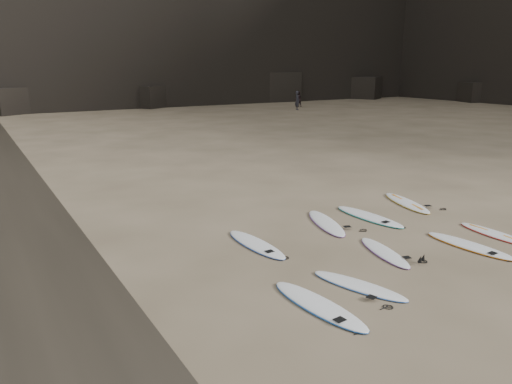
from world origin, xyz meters
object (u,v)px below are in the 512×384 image
surfboard_7 (369,216)px  surfboard_8 (407,203)px  surfboard_1 (359,285)px  surfboard_0 (319,305)px  person_a (297,100)px  person_b (298,99)px  surfboard_4 (495,234)px  surfboard_6 (326,223)px  surfboard_3 (469,245)px  surfboard_5 (256,244)px  surfboard_2 (384,252)px

surfboard_7 → surfboard_8: (2.23, 0.54, -0.00)m
surfboard_1 → surfboard_7: surfboard_7 is taller
surfboard_0 → surfboard_8: 8.51m
person_a → person_b: bearing=-25.4°
surfboard_4 → person_a: 38.94m
surfboard_6 → surfboard_7: bearing=11.6°
surfboard_3 → surfboard_8: 4.19m
surfboard_1 → surfboard_4: bearing=-12.3°
surfboard_1 → surfboard_5: bearing=82.5°
surfboard_3 → person_a: person_a is taller
surfboard_5 → surfboard_7: 4.34m
surfboard_7 → person_b: person_b is taller
surfboard_4 → surfboard_7: 3.62m
surfboard_1 → surfboard_2: 2.24m
surfboard_8 → person_b: 39.17m
surfboard_8 → surfboard_5: bearing=-156.0°
surfboard_3 → surfboard_7: size_ratio=0.93×
surfboard_0 → surfboard_7: bearing=33.1°
surfboard_1 → surfboard_3: 4.22m
surfboard_3 → person_a: bearing=57.4°
surfboard_3 → surfboard_5: size_ratio=1.00×
surfboard_2 → person_a: (21.19, 34.21, 0.92)m
person_b → person_a: bearing=53.4°
surfboard_1 → surfboard_5: 3.40m
surfboard_0 → surfboard_3: bearing=1.7°
surfboard_2 → surfboard_6: bearing=100.1°
surfboard_4 → person_a: (17.47, 34.79, 0.92)m
surfboard_4 → surfboard_7: size_ratio=0.85×
surfboard_2 → surfboard_5: size_ratio=0.87×
surfboard_1 → surfboard_6: size_ratio=0.88×
surfboard_0 → surfboard_5: (0.67, 3.63, -0.00)m
surfboard_5 → surfboard_4: bearing=-25.7°
surfboard_6 → surfboard_5: bearing=-151.6°
surfboard_0 → person_b: 46.82m
surfboard_6 → surfboard_1: bearing=-100.8°
surfboard_1 → surfboard_7: 5.19m
person_b → surfboard_5: bearing=53.5°
surfboard_1 → surfboard_5: size_ratio=0.89×
surfboard_5 → surfboard_8: size_ratio=0.95×
surfboard_0 → surfboard_2: surfboard_0 is taller
surfboard_3 → person_a: 39.80m
surfboard_2 → surfboard_5: (-2.55, 2.16, 0.01)m
surfboard_8 → person_a: person_a is taller
surfboard_1 → surfboard_6: 4.38m
surfboard_0 → person_a: 43.24m
surfboard_0 → person_b: bearing=50.3°
surfboard_2 → surfboard_8: 5.02m
surfboard_5 → surfboard_6: size_ratio=0.98×
person_a → person_b: size_ratio=1.13×
surfboard_3 → surfboard_2: bearing=156.5°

